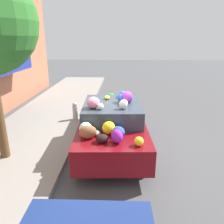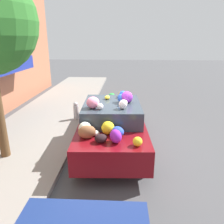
# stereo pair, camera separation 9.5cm
# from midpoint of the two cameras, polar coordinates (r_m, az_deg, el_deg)

# --- Properties ---
(ground_plane) EXTENTS (60.00, 60.00, 0.00)m
(ground_plane) POSITION_cam_midpoint_polar(r_m,az_deg,el_deg) (6.94, -1.05, -8.62)
(ground_plane) COLOR #4C4C4F
(sidewalk_curb) EXTENTS (24.00, 3.20, 0.13)m
(sidewalk_curb) POSITION_cam_midpoint_polar(r_m,az_deg,el_deg) (7.56, -22.10, -7.14)
(sidewalk_curb) COLOR gray
(sidewalk_curb) RESTS_ON ground
(fire_hydrant) EXTENTS (0.20, 0.20, 0.70)m
(fire_hydrant) POSITION_cam_midpoint_polar(r_m,az_deg,el_deg) (8.73, -9.92, 0.28)
(fire_hydrant) COLOR #B2B2B7
(fire_hydrant) RESTS_ON sidewalk_curb
(art_car) EXTENTS (4.46, 2.03, 1.77)m
(art_car) POSITION_cam_midpoint_polar(r_m,az_deg,el_deg) (6.57, -0.41, -2.79)
(art_car) COLOR maroon
(art_car) RESTS_ON ground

